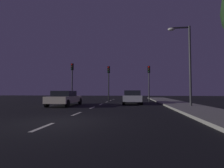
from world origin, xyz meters
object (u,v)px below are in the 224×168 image
car_adjacent_lane (65,98)px  street_lamp_right (186,58)px  traffic_signal_center (109,77)px  traffic_signal_right (149,76)px  car_stopped_ahead (132,97)px  traffic_signal_left (72,75)px

car_adjacent_lane → street_lamp_right: street_lamp_right is taller
traffic_signal_center → street_lamp_right: street_lamp_right is taller
traffic_signal_center → traffic_signal_right: bearing=-0.0°
car_stopped_ahead → street_lamp_right: size_ratio=0.66×
traffic_signal_left → car_adjacent_lane: 8.22m
traffic_signal_right → car_stopped_ahead: (-2.09, -4.28, -2.49)m
traffic_signal_left → car_adjacent_lane: size_ratio=1.10×
traffic_signal_left → traffic_signal_right: traffic_signal_left is taller
traffic_signal_right → street_lamp_right: size_ratio=0.69×
traffic_signal_left → car_stopped_ahead: (8.08, -4.28, -2.83)m
car_stopped_ahead → car_adjacent_lane: bearing=-152.4°
car_adjacent_lane → street_lamp_right: 10.93m
traffic_signal_left → car_stopped_ahead: bearing=-27.9°
traffic_signal_center → car_stopped_ahead: size_ratio=1.06×
traffic_signal_left → traffic_signal_center: 4.99m
traffic_signal_left → traffic_signal_right: size_ratio=1.11×
traffic_signal_center → street_lamp_right: (7.46, -7.97, 0.76)m
traffic_signal_center → traffic_signal_right: (5.19, -0.00, -0.03)m
traffic_signal_left → street_lamp_right: 14.78m
traffic_signal_right → street_lamp_right: (2.27, -7.97, 0.79)m
traffic_signal_center → street_lamp_right: size_ratio=0.70×
car_adjacent_lane → street_lamp_right: bearing=-2.9°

